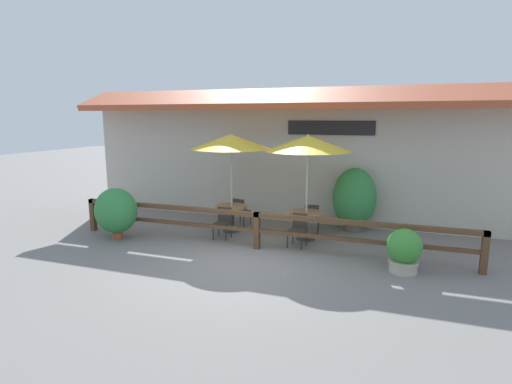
% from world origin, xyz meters
% --- Properties ---
extents(ground_plane, '(60.00, 60.00, 0.00)m').
position_xyz_m(ground_plane, '(0.00, 0.00, 0.00)').
color(ground_plane, slate).
extents(building_facade, '(14.28, 1.49, 4.23)m').
position_xyz_m(building_facade, '(0.00, 4.10, 2.17)').
color(building_facade, '#BCB7A8').
rests_on(building_facade, ground).
extents(patio_railing, '(10.40, 0.14, 0.95)m').
position_xyz_m(patio_railing, '(0.00, 1.05, 0.70)').
color(patio_railing, brown).
rests_on(patio_railing, ground).
extents(patio_umbrella_near, '(2.29, 2.29, 2.87)m').
position_xyz_m(patio_umbrella_near, '(-1.23, 2.32, 2.63)').
color(patio_umbrella_near, '#B7B2A8').
rests_on(patio_umbrella_near, ground).
extents(dining_table_near, '(0.94, 0.94, 0.77)m').
position_xyz_m(dining_table_near, '(-1.23, 2.32, 0.61)').
color(dining_table_near, olive).
rests_on(dining_table_near, ground).
extents(chair_near_streetside, '(0.43, 0.43, 0.85)m').
position_xyz_m(chair_near_streetside, '(-1.19, 1.62, 0.48)').
color(chair_near_streetside, '#332D28').
rests_on(chair_near_streetside, ground).
extents(chair_near_wallside, '(0.50, 0.50, 0.85)m').
position_xyz_m(chair_near_wallside, '(-1.21, 3.03, 0.48)').
color(chair_near_wallside, '#332D28').
rests_on(chair_near_wallside, ground).
extents(patio_umbrella_middle, '(2.29, 2.29, 2.87)m').
position_xyz_m(patio_umbrella_middle, '(1.01, 2.27, 2.63)').
color(patio_umbrella_middle, '#B7B2A8').
rests_on(patio_umbrella_middle, ground).
extents(dining_table_middle, '(0.94, 0.94, 0.77)m').
position_xyz_m(dining_table_middle, '(1.01, 2.27, 0.61)').
color(dining_table_middle, olive).
rests_on(dining_table_middle, ground).
extents(chair_middle_streetside, '(0.47, 0.47, 0.85)m').
position_xyz_m(chair_middle_streetside, '(0.94, 1.59, 0.48)').
color(chair_middle_streetside, '#332D28').
rests_on(chair_middle_streetside, ground).
extents(chair_middle_wallside, '(0.48, 0.48, 0.85)m').
position_xyz_m(chair_middle_wallside, '(1.04, 2.94, 0.48)').
color(chair_middle_wallside, '#332D28').
rests_on(chair_middle_wallside, ground).
extents(potted_plant_entrance_palm, '(1.17, 1.06, 1.42)m').
position_xyz_m(potted_plant_entrance_palm, '(-3.94, 0.60, 0.78)').
color(potted_plant_entrance_palm, '#9E4C33').
rests_on(potted_plant_entrance_palm, ground).
extents(potted_plant_corner_fern, '(0.74, 0.67, 0.97)m').
position_xyz_m(potted_plant_corner_fern, '(3.51, 0.62, 0.49)').
color(potted_plant_corner_fern, '#B7AD99').
rests_on(potted_plant_corner_fern, ground).
extents(potted_plant_broad_leaf, '(1.26, 1.13, 1.87)m').
position_xyz_m(potted_plant_broad_leaf, '(2.15, 3.55, 0.97)').
color(potted_plant_broad_leaf, '#564C47').
rests_on(potted_plant_broad_leaf, ground).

